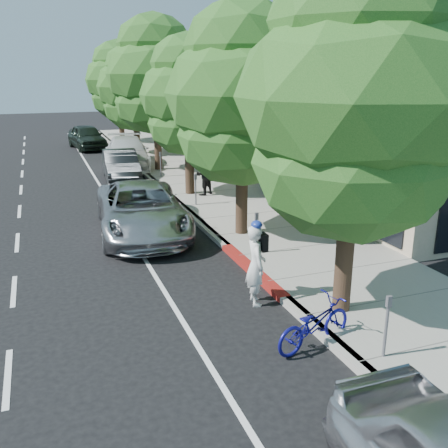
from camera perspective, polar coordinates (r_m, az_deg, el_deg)
name	(u,v)px	position (r m, az deg, el deg)	size (l,w,h in m)	color
ground	(268,286)	(13.15, 5.01, -7.10)	(120.00, 120.00, 0.00)	black
sidewalk	(236,203)	(20.93, 1.36, 2.47)	(4.60, 56.00, 0.15)	gray
curb	(183,208)	(20.21, -4.71, 1.88)	(0.30, 56.00, 0.15)	#9E998E
curb_red_segment	(252,270)	(13.95, 3.26, -5.25)	(0.32, 4.00, 0.15)	maroon
storefront_building	(285,101)	(32.44, 7.00, 13.73)	(10.00, 36.00, 7.00)	#C9B29A
street_tree_0	(356,103)	(10.73, 14.88, 13.26)	(5.00, 5.00, 7.79)	black
street_tree_1	(243,97)	(16.03, 2.16, 14.33)	(4.89, 4.89, 7.54)	black
street_tree_2	(188,97)	(21.70, -4.13, 14.27)	(4.12, 4.12, 6.93)	black
street_tree_3	(155,76)	(27.48, -7.88, 16.40)	(5.16, 5.16, 8.27)	black
street_tree_4	(134,88)	(33.37, -10.21, 15.04)	(4.81, 4.81, 7.11)	black
street_tree_5	(119,81)	(39.27, -11.92, 15.69)	(4.98, 4.98, 7.58)	black
cyclist	(256,265)	(11.84, 3.66, -4.71)	(0.72, 0.47, 1.96)	silver
bicycle	(314,324)	(10.39, 10.26, -11.17)	(0.68, 1.94, 1.02)	navy
silver_suv	(141,210)	(17.18, -9.41, 1.61)	(2.81, 6.09, 1.69)	#ADADB2
dark_sedan	(121,165)	(25.99, -11.71, 6.57)	(1.60, 4.60, 1.52)	black
white_pickup	(127,153)	(29.34, -11.04, 7.99)	(2.40, 5.91, 1.72)	silver
dark_suv_far	(87,137)	(37.28, -15.40, 9.58)	(1.99, 4.95, 1.69)	black
pedestrian	(203,174)	(21.77, -2.41, 5.69)	(0.88, 0.69, 1.82)	black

